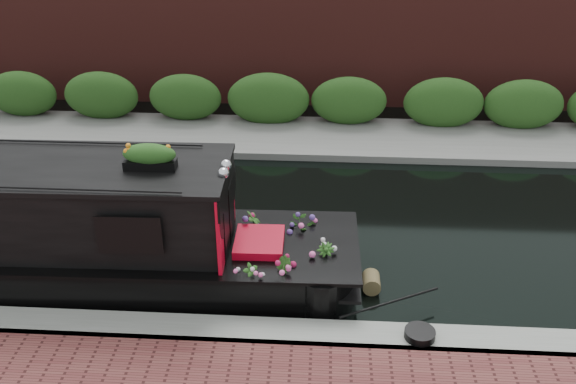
{
  "coord_description": "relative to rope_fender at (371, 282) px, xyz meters",
  "views": [
    {
      "loc": [
        1.49,
        -10.63,
        6.58
      ],
      "look_at": [
        0.87,
        -0.6,
        1.12
      ],
      "focal_mm": 40.0,
      "sensor_mm": 36.0,
      "label": 1
    }
  ],
  "objects": [
    {
      "name": "coiled_mooring_rope",
      "position": [
        0.62,
        -1.44,
        0.16
      ],
      "size": [
        0.45,
        0.45,
        0.12
      ],
      "primitive_type": "cylinder",
      "color": "black",
      "rests_on": "near_bank_coping"
    },
    {
      "name": "near_bank_coping",
      "position": [
        -2.34,
        -1.42,
        -0.15
      ],
      "size": [
        40.0,
        0.6,
        0.5
      ],
      "primitive_type": "cube",
      "color": "gray",
      "rests_on": "ground"
    },
    {
      "name": "rope_fender",
      "position": [
        0.0,
        0.0,
        0.0
      ],
      "size": [
        0.3,
        0.39,
        0.3
      ],
      "primitive_type": "cylinder",
      "rotation": [
        1.57,
        0.0,
        0.0
      ],
      "color": "brown",
      "rests_on": "ground"
    },
    {
      "name": "far_hedge",
      "position": [
        -2.34,
        6.98,
        -0.15
      ],
      "size": [
        40.0,
        1.1,
        2.8
      ],
      "primitive_type": "cube",
      "color": "#234B19",
      "rests_on": "ground"
    },
    {
      "name": "ground",
      "position": [
        -2.34,
        1.88,
        -0.15
      ],
      "size": [
        80.0,
        80.0,
        0.0
      ],
      "primitive_type": "plane",
      "color": "black",
      "rests_on": "ground"
    },
    {
      "name": "far_bank_path",
      "position": [
        -2.34,
        6.08,
        -0.15
      ],
      "size": [
        40.0,
        2.4,
        0.34
      ],
      "primitive_type": "cube",
      "color": "slate",
      "rests_on": "ground"
    },
    {
      "name": "far_brick_wall",
      "position": [
        -2.34,
        9.08,
        -0.15
      ],
      "size": [
        40.0,
        1.0,
        8.0
      ],
      "primitive_type": "cube",
      "color": "#53201C",
      "rests_on": "ground"
    }
  ]
}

